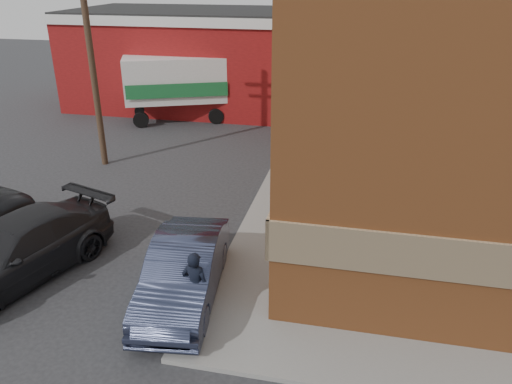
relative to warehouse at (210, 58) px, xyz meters
The scene contains 8 objects.
ground 21.07m from the warehouse, 73.30° to the right, with size 90.00×90.00×0.00m, color #28282B.
sidewalk_west 13.12m from the warehouse, 59.04° to the right, with size 1.80×18.00×0.12m, color gray.
warehouse is the anchor object (origin of this frame).
utility_pole 11.27m from the warehouse, 97.77° to the right, with size 2.00×0.26×9.00m.
man 21.14m from the warehouse, 74.02° to the right, with size 0.65×0.42×1.77m, color black.
sedan 20.20m from the warehouse, 75.00° to the right, with size 1.66×4.77×1.57m, color #2E344E.
suv_b 19.61m from the warehouse, 88.72° to the right, with size 2.32×5.71×1.66m, color black.
box_truck 3.82m from the warehouse, 91.16° to the right, with size 7.36×4.66×3.51m.
Camera 1 is at (3.26, -9.45, 7.79)m, focal length 35.00 mm.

